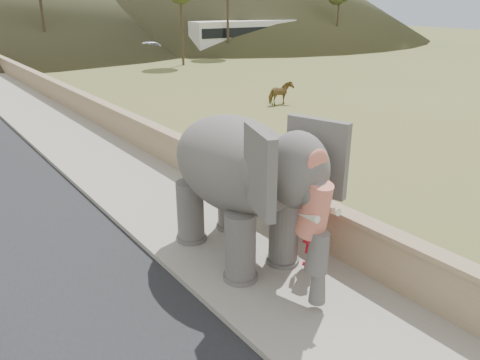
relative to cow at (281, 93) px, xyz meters
name	(u,v)px	position (x,y,z in m)	size (l,w,h in m)	color
ground	(246,263)	(-10.94, -11.45, -0.59)	(160.00, 160.00, 0.00)	olive
walkway	(83,147)	(-10.94, -1.45, -0.52)	(3.00, 120.00, 0.15)	#9E9687
parapet	(124,128)	(-9.29, -1.45, -0.04)	(0.30, 120.00, 1.10)	tan
cow	(281,93)	(0.00, 0.00, 0.00)	(0.64, 1.40, 1.19)	olive
distant_car	(152,48)	(4.52, 23.82, 0.13)	(1.70, 4.23, 1.44)	silver
bus_white	(244,37)	(13.21, 20.76, 0.96)	(2.50, 11.00, 3.10)	white
bus_orange	(277,34)	(18.34, 21.72, 0.96)	(2.50, 11.00, 3.10)	gold
elephant_and_man	(236,184)	(-10.92, -11.08, 1.09)	(2.41, 4.32, 3.09)	#68635E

